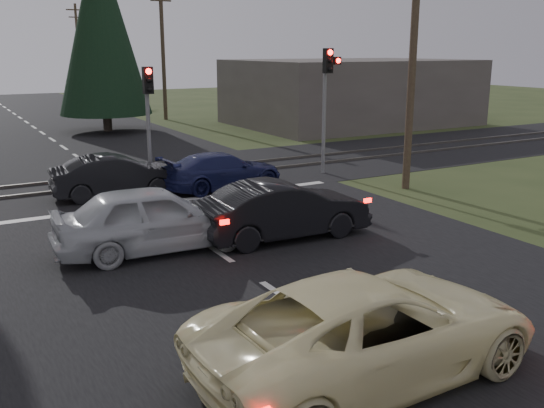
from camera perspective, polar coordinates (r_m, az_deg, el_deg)
ground at (r=11.97m, az=0.93°, el=-8.65°), size 120.00×120.00×0.00m
road at (r=20.81m, az=-13.18°, el=1.03°), size 14.00×100.00×0.01m
rail_corridor at (r=22.69m, az=-14.64°, el=2.05°), size 120.00×8.00×0.01m
stop_line at (r=19.13m, az=-11.63°, el=-0.03°), size 13.00×0.35×0.00m
rail_near at (r=21.92m, az=-14.09°, el=1.78°), size 120.00×0.12×0.10m
rail_far at (r=23.44m, az=-15.16°, el=2.51°), size 120.00×0.12×0.10m
traffic_signal_right at (r=23.11m, az=5.26°, el=10.96°), size 0.68×0.48×4.70m
traffic_signal_center at (r=21.30m, az=-11.54°, el=9.07°), size 0.32×0.48×4.10m
utility_pole_near at (r=20.94m, az=13.16°, el=14.17°), size 1.80×0.26×9.00m
utility_pole_mid at (r=41.92m, az=-10.24°, el=14.27°), size 1.80×0.26×9.00m
utility_pole_far at (r=66.01m, az=-17.77°, el=13.81°), size 1.80×0.26×9.00m
conifer_tree at (r=36.65m, az=-15.80°, el=15.95°), size 5.20×5.20×11.00m
building_right at (r=39.44m, az=7.39°, el=10.41°), size 14.00×10.00×4.00m
cream_coupe at (r=9.10m, az=9.13°, el=-11.44°), size 5.47×2.65×1.50m
dark_hatchback at (r=15.30m, az=1.06°, el=-0.58°), size 4.49×1.72×1.46m
silver_car at (r=14.56m, az=-11.05°, el=-1.36°), size 4.78×2.15×1.59m
blue_sedan at (r=20.83m, az=-4.69°, el=3.12°), size 4.39×2.01×1.24m
dark_car_far at (r=20.30m, az=-14.42°, el=2.58°), size 4.21×1.71×1.36m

